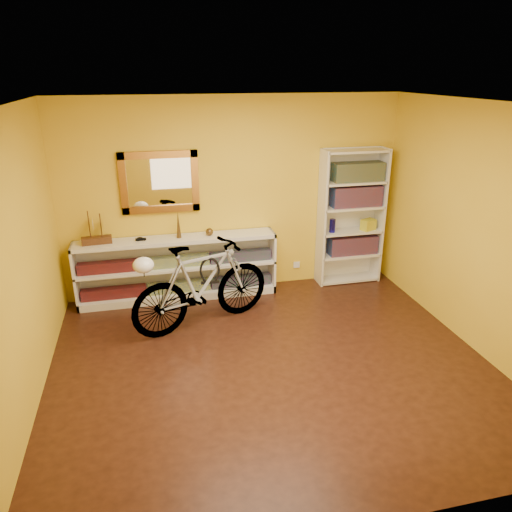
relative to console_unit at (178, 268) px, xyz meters
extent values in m
cube|color=black|center=(0.80, -1.81, -0.43)|extent=(4.50, 4.00, 0.01)
cube|color=silver|center=(0.80, -1.81, 2.18)|extent=(4.50, 4.00, 0.01)
cube|color=gold|center=(0.80, 0.19, 0.88)|extent=(4.50, 0.01, 2.60)
cube|color=gold|center=(-1.46, -1.81, 0.88)|extent=(0.01, 4.00, 2.60)
cube|color=gold|center=(3.05, -1.81, 0.88)|extent=(0.01, 4.00, 2.60)
cube|color=brown|center=(-0.15, 0.15, 1.12)|extent=(0.98, 0.06, 0.78)
cube|color=silver|center=(1.70, 0.17, -0.17)|extent=(0.09, 0.02, 0.09)
cube|color=black|center=(0.00, -0.02, -0.26)|extent=(2.50, 0.13, 0.14)
cube|color=navy|center=(0.00, -0.02, 0.11)|extent=(2.50, 0.13, 0.14)
imported|color=black|center=(-0.44, 0.00, 0.43)|extent=(0.00, 0.00, 0.00)
cone|color=#513A1B|center=(0.04, 0.00, 0.60)|extent=(0.06, 0.06, 0.35)
sphere|color=#513A1B|center=(0.43, 0.00, 0.47)|extent=(0.10, 0.10, 0.10)
cube|color=maroon|center=(2.48, 0.03, 0.12)|extent=(0.70, 0.22, 0.26)
cube|color=maroon|center=(2.48, 0.03, 0.83)|extent=(0.70, 0.22, 0.28)
cube|color=#184854|center=(2.48, 0.03, 1.16)|extent=(0.70, 0.22, 0.25)
cylinder|color=#181595|center=(2.15, 0.01, 0.43)|extent=(0.08, 0.08, 0.19)
cube|color=maroon|center=(2.23, 0.06, 1.12)|extent=(0.15, 0.15, 0.17)
cube|color=gold|center=(2.68, -0.01, 0.42)|extent=(0.23, 0.19, 0.15)
imported|color=silver|center=(0.22, -0.81, 0.10)|extent=(1.03, 1.84, 1.05)
ellipsoid|color=white|center=(-0.42, -1.04, 0.50)|extent=(0.23, 0.22, 0.17)
torus|color=black|center=(0.32, -0.78, 0.26)|extent=(0.24, 0.03, 0.24)
camera|label=1|loc=(-0.33, -5.96, 2.46)|focal=33.90mm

